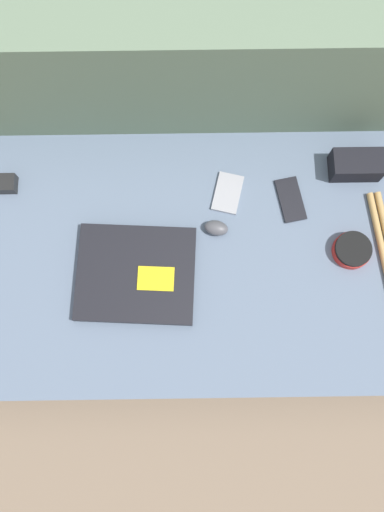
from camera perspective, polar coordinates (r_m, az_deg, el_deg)
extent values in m
plane|color=#7A6651|center=(1.42, 0.00, -1.59)|extent=(8.00, 8.00, 0.00)
cube|color=slate|center=(1.34, 0.00, -0.93)|extent=(1.12, 0.69, 0.15)
cube|color=#60755B|center=(1.34, -0.27, 19.62)|extent=(1.12, 0.20, 0.51)
cube|color=black|center=(1.25, -6.25, -2.05)|extent=(0.31, 0.26, 0.02)
cube|color=yellow|center=(1.23, -3.98, -2.59)|extent=(0.09, 0.06, 0.00)
ellipsoid|color=#4C4C51|center=(1.27, 2.95, 3.22)|extent=(0.07, 0.05, 0.03)
cylinder|color=red|center=(1.32, 17.93, 0.62)|extent=(0.10, 0.10, 0.02)
cylinder|color=black|center=(1.31, 18.14, 0.78)|extent=(0.09, 0.09, 0.01)
cube|color=black|center=(1.33, 11.36, 6.34)|extent=(0.08, 0.13, 0.01)
cube|color=#99999E|center=(1.31, 4.27, 7.18)|extent=(0.09, 0.12, 0.01)
cube|color=black|center=(1.38, 18.39, 9.84)|extent=(0.13, 0.07, 0.06)
cube|color=black|center=(1.39, -20.27, 7.76)|extent=(0.05, 0.05, 0.03)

